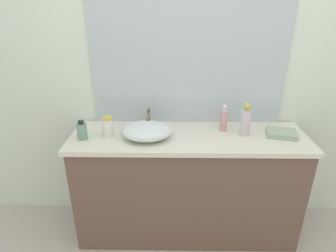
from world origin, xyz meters
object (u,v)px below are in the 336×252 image
(soap_dispenser, at_px, (224,120))
(spray_can, at_px, (82,131))
(sink_basin, at_px, (147,131))
(lotion_bottle, at_px, (108,127))
(perfume_bottle, at_px, (245,122))
(folded_hand_towel, at_px, (281,133))

(soap_dispenser, xyz_separation_m, spray_can, (-0.98, -0.15, -0.02))
(sink_basin, xyz_separation_m, lotion_bottle, (-0.27, 0.01, 0.02))
(sink_basin, distance_m, spray_can, 0.44)
(soap_dispenser, bearing_deg, perfume_bottle, -26.80)
(spray_can, bearing_deg, sink_basin, 3.73)
(sink_basin, bearing_deg, perfume_bottle, 4.42)
(soap_dispenser, relative_size, lotion_bottle, 1.37)
(sink_basin, relative_size, soap_dispenser, 1.73)
(sink_basin, xyz_separation_m, spray_can, (-0.43, -0.03, 0.01))
(soap_dispenser, relative_size, perfume_bottle, 0.85)
(spray_can, bearing_deg, folded_hand_towel, 2.75)
(lotion_bottle, height_order, folded_hand_towel, lotion_bottle)
(perfume_bottle, bearing_deg, sink_basin, -175.58)
(perfume_bottle, bearing_deg, soap_dispenser, 153.20)
(sink_basin, relative_size, folded_hand_towel, 1.75)
(lotion_bottle, xyz_separation_m, folded_hand_towel, (1.20, 0.02, -0.05))
(soap_dispenser, relative_size, spray_can, 1.48)
(sink_basin, relative_size, perfume_bottle, 1.47)
(lotion_bottle, relative_size, folded_hand_towel, 0.74)
(sink_basin, xyz_separation_m, perfume_bottle, (0.68, 0.05, 0.05))
(sink_basin, bearing_deg, spray_can, -176.27)
(lotion_bottle, bearing_deg, sink_basin, -3.11)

